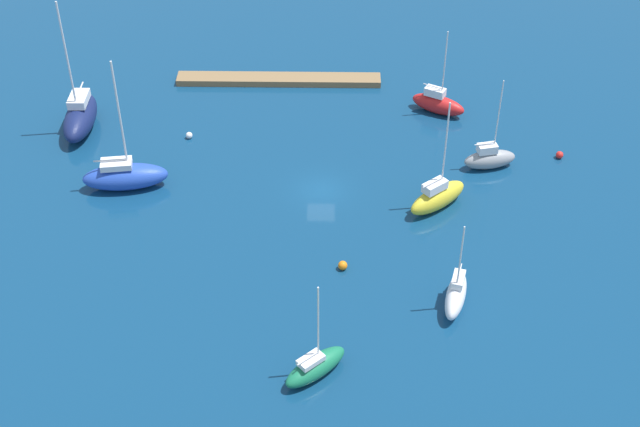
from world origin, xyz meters
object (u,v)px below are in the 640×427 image
(sailboat_blue_far_south, at_px, (125,176))
(sailboat_red_west_end, at_px, (438,103))
(mooring_buoy_white, at_px, (189,135))
(sailboat_white_by_breakwater, at_px, (456,294))
(mooring_buoy_orange, at_px, (343,265))
(sailboat_green_along_channel, at_px, (315,366))
(sailboat_yellow_near_pier, at_px, (438,196))
(mooring_buoy_red, at_px, (560,155))
(pier_dock, at_px, (279,79))
(sailboat_navy_outer_mooring, at_px, (80,116))
(sailboat_gray_inner_mooring, at_px, (489,158))

(sailboat_blue_far_south, xyz_separation_m, sailboat_red_west_end, (-28.70, -12.97, -0.20))
(sailboat_blue_far_south, relative_size, mooring_buoy_white, 19.63)
(sailboat_white_by_breakwater, height_order, mooring_buoy_orange, sailboat_white_by_breakwater)
(sailboat_green_along_channel, height_order, sailboat_white_by_breakwater, sailboat_green_along_channel)
(sailboat_blue_far_south, relative_size, mooring_buoy_orange, 16.76)
(mooring_buoy_white, height_order, mooring_buoy_orange, mooring_buoy_orange)
(sailboat_yellow_near_pier, distance_m, mooring_buoy_white, 25.05)
(sailboat_yellow_near_pier, bearing_deg, mooring_buoy_red, -7.06)
(sailboat_red_west_end, bearing_deg, sailboat_yellow_near_pier, -66.76)
(mooring_buoy_red, distance_m, mooring_buoy_orange, 25.57)
(sailboat_white_by_breakwater, distance_m, sailboat_red_west_end, 27.42)
(sailboat_blue_far_south, bearing_deg, sailboat_red_west_end, 16.16)
(sailboat_red_west_end, xyz_separation_m, mooring_buoy_red, (-10.64, 7.81, -0.71))
(sailboat_red_west_end, bearing_deg, sailboat_white_by_breakwater, -63.77)
(sailboat_white_by_breakwater, relative_size, mooring_buoy_red, 11.37)
(mooring_buoy_white, height_order, mooring_buoy_red, mooring_buoy_red)
(sailboat_white_by_breakwater, relative_size, sailboat_red_west_end, 0.88)
(pier_dock, xyz_separation_m, mooring_buoy_orange, (-6.59, 29.17, 0.05))
(sailboat_white_by_breakwater, xyz_separation_m, mooring_buoy_orange, (8.48, -3.90, -0.71))
(mooring_buoy_orange, bearing_deg, pier_dock, -77.27)
(sailboat_navy_outer_mooring, bearing_deg, mooring_buoy_orange, 51.38)
(sailboat_navy_outer_mooring, bearing_deg, sailboat_white_by_breakwater, 54.41)
(sailboat_gray_inner_mooring, distance_m, mooring_buoy_white, 28.37)
(sailboat_blue_far_south, xyz_separation_m, mooring_buoy_white, (-4.54, -7.92, -0.94))
(sailboat_yellow_near_pier, relative_size, sailboat_red_west_end, 1.16)
(sailboat_yellow_near_pier, relative_size, sailboat_gray_inner_mooring, 1.15)
(mooring_buoy_orange, bearing_deg, mooring_buoy_red, -142.13)
(pier_dock, height_order, sailboat_blue_far_south, sailboat_blue_far_south)
(sailboat_white_by_breakwater, xyz_separation_m, mooring_buoy_red, (-11.70, -19.59, -0.74))
(sailboat_navy_outer_mooring, relative_size, mooring_buoy_red, 19.58)
(mooring_buoy_red, bearing_deg, mooring_buoy_orange, 37.87)
(sailboat_gray_inner_mooring, bearing_deg, pier_dock, 130.21)
(sailboat_green_along_channel, relative_size, sailboat_navy_outer_mooring, 0.60)
(sailboat_gray_inner_mooring, bearing_deg, sailboat_green_along_channel, -134.23)
(pier_dock, height_order, sailboat_white_by_breakwater, sailboat_white_by_breakwater)
(sailboat_white_by_breakwater, distance_m, mooring_buoy_white, 32.16)
(sailboat_yellow_near_pier, bearing_deg, mooring_buoy_orange, -174.86)
(sailboat_green_along_channel, bearing_deg, sailboat_yellow_near_pier, 20.46)
(sailboat_yellow_near_pier, xyz_separation_m, mooring_buoy_white, (22.76, -10.42, -0.88))
(pier_dock, bearing_deg, mooring_buoy_red, 153.28)
(sailboat_green_along_channel, height_order, sailboat_gray_inner_mooring, sailboat_gray_inner_mooring)
(sailboat_white_by_breakwater, bearing_deg, mooring_buoy_red, 164.23)
(sailboat_navy_outer_mooring, height_order, mooring_buoy_red, sailboat_navy_outer_mooring)
(sailboat_white_by_breakwater, xyz_separation_m, mooring_buoy_white, (23.11, -22.35, -0.76))
(sailboat_gray_inner_mooring, relative_size, mooring_buoy_white, 14.11)
(sailboat_green_along_channel, xyz_separation_m, sailboat_white_by_breakwater, (-10.44, -7.11, 0.21))
(sailboat_yellow_near_pier, xyz_separation_m, mooring_buoy_red, (-12.05, -7.66, -0.86))
(sailboat_gray_inner_mooring, height_order, mooring_buoy_orange, sailboat_gray_inner_mooring)
(sailboat_navy_outer_mooring, bearing_deg, sailboat_blue_far_south, 32.59)
(sailboat_navy_outer_mooring, relative_size, mooring_buoy_orange, 18.07)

